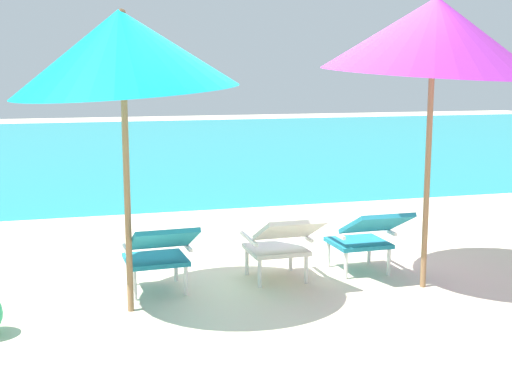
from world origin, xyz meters
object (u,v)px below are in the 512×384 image
at_px(lounge_chair_left, 159,251).
at_px(lounge_chair_right, 367,234).
at_px(lounge_chair_center, 282,241).
at_px(beach_umbrella_left, 122,51).
at_px(beach_umbrella_right, 433,36).

height_order(lounge_chair_left, lounge_chair_right, same).
relative_size(lounge_chair_left, lounge_chair_center, 1.02).
bearing_deg(lounge_chair_center, beach_umbrella_left, -166.55).
bearing_deg(beach_umbrella_left, lounge_chair_left, 46.78).
height_order(lounge_chair_left, beach_umbrella_right, beach_umbrella_right).
relative_size(lounge_chair_center, lounge_chair_right, 1.00).
xyz_separation_m(lounge_chair_center, beach_umbrella_left, (-1.39, -0.33, 1.65)).
distance_m(lounge_chair_left, beach_umbrella_left, 1.70).
distance_m(lounge_chair_center, beach_umbrella_left, 2.18).
relative_size(beach_umbrella_left, beach_umbrella_right, 0.94).
relative_size(lounge_chair_left, beach_umbrella_left, 0.37).
height_order(lounge_chair_center, beach_umbrella_left, beach_umbrella_left).
relative_size(lounge_chair_right, beach_umbrella_right, 0.34).
xyz_separation_m(lounge_chair_left, lounge_chair_center, (1.11, 0.04, 0.00)).
xyz_separation_m(lounge_chair_center, lounge_chair_right, (0.84, 0.02, 0.00)).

